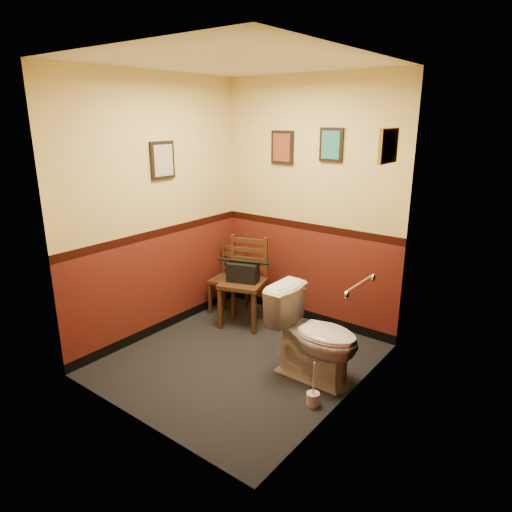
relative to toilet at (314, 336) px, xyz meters
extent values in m
cube|color=black|center=(-0.72, -0.16, -0.41)|extent=(2.20, 2.40, 0.00)
cube|color=silver|center=(-0.72, -0.16, 2.29)|extent=(2.20, 2.40, 0.00)
cube|color=#5C1D13|center=(-0.72, 1.04, 0.94)|extent=(2.20, 0.00, 2.70)
cube|color=#5C1D13|center=(-0.72, -1.36, 0.94)|extent=(2.20, 0.00, 2.70)
cube|color=#5C1D13|center=(-1.82, -0.16, 0.94)|extent=(0.00, 2.40, 2.70)
cube|color=#5C1D13|center=(0.38, -0.16, 0.94)|extent=(0.00, 2.40, 2.70)
cylinder|color=silver|center=(0.34, 0.09, 0.54)|extent=(0.03, 0.50, 0.03)
cylinder|color=silver|center=(0.36, -0.16, 0.54)|extent=(0.02, 0.06, 0.06)
cylinder|color=silver|center=(0.36, 0.34, 0.54)|extent=(0.02, 0.06, 0.06)
cube|color=black|center=(-1.07, 1.02, 1.54)|extent=(0.28, 0.03, 0.36)
cube|color=brown|center=(-1.07, 1.00, 1.54)|extent=(0.22, 0.01, 0.30)
cube|color=black|center=(-0.47, 1.02, 1.59)|extent=(0.26, 0.03, 0.34)
cube|color=#247470|center=(-0.47, 1.00, 1.59)|extent=(0.20, 0.01, 0.28)
cube|color=black|center=(-1.80, -0.06, 1.44)|extent=(0.03, 0.30, 0.38)
cube|color=#B3A68D|center=(-1.79, -0.06, 1.44)|extent=(0.01, 0.24, 0.31)
cube|color=olive|center=(0.36, 0.44, 1.64)|extent=(0.03, 0.34, 0.28)
cube|color=#B3A68D|center=(0.34, 0.44, 1.64)|extent=(0.01, 0.28, 0.22)
imported|color=white|center=(0.00, 0.00, 0.00)|extent=(0.84, 0.47, 0.82)
cylinder|color=silver|center=(0.22, -0.37, -0.36)|extent=(0.11, 0.11, 0.11)
cylinder|color=silver|center=(0.22, -0.37, -0.17)|extent=(0.01, 0.01, 0.31)
cube|color=#512F18|center=(-1.57, 0.65, -0.01)|extent=(0.43, 0.43, 0.04)
cube|color=#512F18|center=(-1.70, 0.46, -0.21)|extent=(0.04, 0.04, 0.40)
cube|color=#512F18|center=(-1.76, 0.78, -0.21)|extent=(0.04, 0.04, 0.40)
cube|color=#512F18|center=(-1.38, 0.52, -0.21)|extent=(0.04, 0.04, 0.40)
cube|color=#512F18|center=(-1.44, 0.83, -0.21)|extent=(0.04, 0.04, 0.40)
cube|color=#512F18|center=(-1.76, 0.78, 0.19)|extent=(0.04, 0.04, 0.40)
cube|color=#512F18|center=(-1.44, 0.84, 0.19)|extent=(0.04, 0.04, 0.40)
cube|color=#512F18|center=(-1.60, 0.81, 0.08)|extent=(0.30, 0.07, 0.04)
cube|color=#512F18|center=(-1.60, 0.81, 0.17)|extent=(0.30, 0.07, 0.04)
cube|color=#512F18|center=(-1.60, 0.81, 0.26)|extent=(0.30, 0.07, 0.04)
cube|color=#512F18|center=(-1.60, 0.81, 0.35)|extent=(0.30, 0.07, 0.04)
cube|color=#512F18|center=(-1.21, 0.48, 0.08)|extent=(0.58, 0.58, 0.04)
cube|color=#512F18|center=(-1.33, 0.23, -0.16)|extent=(0.06, 0.06, 0.49)
cube|color=#512F18|center=(-1.46, 0.61, -0.16)|extent=(0.06, 0.06, 0.49)
cube|color=#512F18|center=(-0.96, 0.36, -0.16)|extent=(0.06, 0.06, 0.49)
cube|color=#512F18|center=(-1.08, 0.73, -0.16)|extent=(0.06, 0.06, 0.49)
cube|color=#512F18|center=(-1.46, 0.61, 0.33)|extent=(0.05, 0.05, 0.49)
cube|color=#512F18|center=(-1.08, 0.74, 0.33)|extent=(0.05, 0.05, 0.49)
cube|color=#512F18|center=(-1.27, 0.68, 0.19)|extent=(0.36, 0.14, 0.05)
cube|color=#512F18|center=(-1.27, 0.68, 0.30)|extent=(0.36, 0.14, 0.05)
cube|color=#512F18|center=(-1.27, 0.68, 0.41)|extent=(0.36, 0.14, 0.05)
cube|color=#512F18|center=(-1.27, 0.68, 0.52)|extent=(0.36, 0.14, 0.05)
cube|color=black|center=(-1.21, 0.48, 0.21)|extent=(0.38, 0.27, 0.21)
cylinder|color=black|center=(-1.21, 0.48, 0.34)|extent=(0.29, 0.13, 0.03)
cylinder|color=silver|center=(-0.83, 0.82, -0.36)|extent=(0.11, 0.11, 0.10)
cylinder|color=silver|center=(-0.71, 0.82, -0.36)|extent=(0.11, 0.11, 0.10)
cylinder|color=silver|center=(-0.77, 0.81, -0.26)|extent=(0.11, 0.11, 0.10)
cylinder|color=silver|center=(-0.77, 0.79, -0.17)|extent=(0.11, 0.11, 0.10)
camera|label=1|loc=(1.81, -3.22, 1.87)|focal=32.00mm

